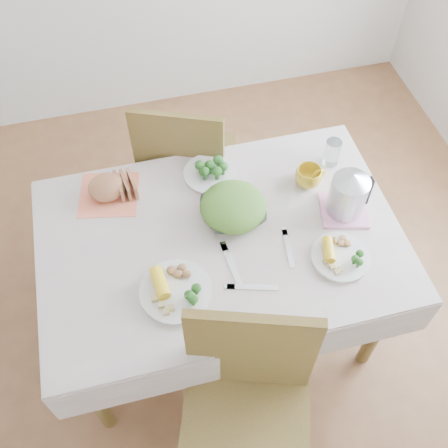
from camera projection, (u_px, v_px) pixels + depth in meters
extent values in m
plane|color=brown|center=(221.00, 318.00, 2.79)|extent=(3.60, 3.60, 0.00)
cube|color=brown|center=(221.00, 283.00, 2.48)|extent=(1.40, 0.90, 0.75)
cube|color=beige|center=(221.00, 238.00, 2.18)|extent=(1.50, 1.00, 0.01)
cube|color=brown|center=(245.00, 440.00, 1.98)|extent=(0.61, 0.61, 1.06)
cube|color=brown|center=(190.00, 164.00, 2.81)|extent=(0.59, 0.59, 1.00)
imported|color=white|center=(233.00, 211.00, 2.21)|extent=(0.28, 0.28, 0.06)
cylinder|color=white|center=(176.00, 292.00, 2.01)|extent=(0.34, 0.34, 0.02)
cylinder|color=white|center=(340.00, 257.00, 2.10)|extent=(0.33, 0.33, 0.02)
cylinder|color=beige|center=(210.00, 174.00, 2.36)|extent=(0.24, 0.24, 0.02)
cube|color=#F57B57|center=(109.00, 194.00, 2.30)|extent=(0.30, 0.30, 0.00)
ellipsoid|color=brown|center=(106.00, 186.00, 2.26)|extent=(0.17, 0.16, 0.10)
imported|color=gold|center=(308.00, 177.00, 2.31)|extent=(0.14, 0.14, 0.09)
cylinder|color=white|center=(332.00, 153.00, 2.36)|extent=(0.07, 0.07, 0.13)
cube|color=pink|center=(343.00, 210.00, 2.25)|extent=(0.24, 0.24, 0.02)
cylinder|color=#B2B5BA|center=(348.00, 193.00, 2.15)|extent=(0.20, 0.20, 0.22)
cube|color=silver|center=(232.00, 265.00, 2.09)|extent=(0.04, 0.22, 0.00)
cube|color=silver|center=(288.00, 248.00, 2.14)|extent=(0.05, 0.19, 0.00)
cube|color=silver|center=(253.00, 287.00, 2.03)|extent=(0.20, 0.08, 0.00)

